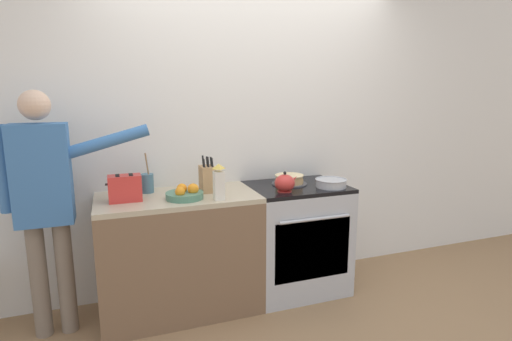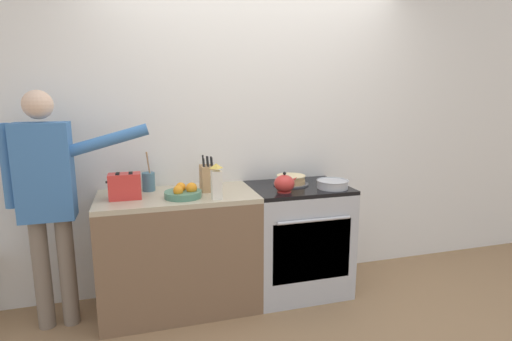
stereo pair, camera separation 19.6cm
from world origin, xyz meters
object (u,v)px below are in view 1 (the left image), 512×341
(mixing_bowl, at_px, (331,183))
(milk_carton, at_px, (219,183))
(layer_cake, at_px, (289,180))
(toaster, at_px, (125,188))
(fruit_bowl, at_px, (185,194))
(knife_block, at_px, (207,178))
(stove_range, at_px, (296,238))
(person_baker, at_px, (45,194))
(tea_kettle, at_px, (285,183))
(utensil_crock, at_px, (147,183))

(mixing_bowl, bearing_deg, milk_carton, -176.29)
(layer_cake, xyz_separation_m, toaster, (-1.27, -0.08, 0.05))
(fruit_bowl, distance_m, toaster, 0.40)
(knife_block, bearing_deg, mixing_bowl, -11.92)
(stove_range, relative_size, knife_block, 3.22)
(fruit_bowl, xyz_separation_m, person_baker, (-0.88, 0.09, 0.06))
(tea_kettle, bearing_deg, knife_block, 159.39)
(mixing_bowl, relative_size, fruit_bowl, 0.95)
(milk_carton, bearing_deg, fruit_bowl, 154.56)
(person_baker, bearing_deg, toaster, 7.32)
(tea_kettle, distance_m, milk_carton, 0.53)
(knife_block, height_order, person_baker, person_baker)
(fruit_bowl, bearing_deg, mixing_bowl, -2.22)
(mixing_bowl, bearing_deg, knife_block, 168.08)
(layer_cake, distance_m, utensil_crock, 1.11)
(stove_range, distance_m, tea_kettle, 0.56)
(fruit_bowl, bearing_deg, person_baker, 174.39)
(toaster, bearing_deg, milk_carton, -16.57)
(fruit_bowl, height_order, person_baker, person_baker)
(stove_range, distance_m, milk_carton, 0.92)
(tea_kettle, height_order, knife_block, knife_block)
(layer_cake, bearing_deg, stove_range, -54.36)
(stove_range, relative_size, layer_cake, 3.12)
(stove_range, height_order, layer_cake, layer_cake)
(utensil_crock, xyz_separation_m, milk_carton, (0.45, -0.38, 0.05))
(mixing_bowl, relative_size, person_baker, 0.15)
(utensil_crock, bearing_deg, person_baker, -163.89)
(mixing_bowl, distance_m, person_baker, 2.03)
(fruit_bowl, distance_m, person_baker, 0.89)
(utensil_crock, bearing_deg, knife_block, -15.62)
(utensil_crock, xyz_separation_m, person_baker, (-0.65, -0.19, 0.02))
(fruit_bowl, bearing_deg, stove_range, 6.49)
(utensil_crock, height_order, milk_carton, utensil_crock)
(stove_range, relative_size, person_baker, 0.54)
(tea_kettle, xyz_separation_m, mixing_bowl, (0.40, 0.01, -0.03))
(tea_kettle, bearing_deg, mixing_bowl, 0.81)
(stove_range, distance_m, knife_block, 0.90)
(toaster, bearing_deg, person_baker, 179.03)
(mixing_bowl, height_order, utensil_crock, utensil_crock)
(utensil_crock, height_order, fruit_bowl, utensil_crock)
(mixing_bowl, height_order, toaster, toaster)
(person_baker, bearing_deg, tea_kettle, 3.48)
(tea_kettle, height_order, utensil_crock, utensil_crock)
(tea_kettle, relative_size, milk_carton, 0.74)
(mixing_bowl, bearing_deg, fruit_bowl, 177.78)
(utensil_crock, distance_m, toaster, 0.26)
(tea_kettle, relative_size, toaster, 0.80)
(layer_cake, distance_m, milk_carton, 0.71)
(stove_range, xyz_separation_m, layer_cake, (-0.04, 0.06, 0.48))
(mixing_bowl, xyz_separation_m, utensil_crock, (-1.37, 0.32, 0.04))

